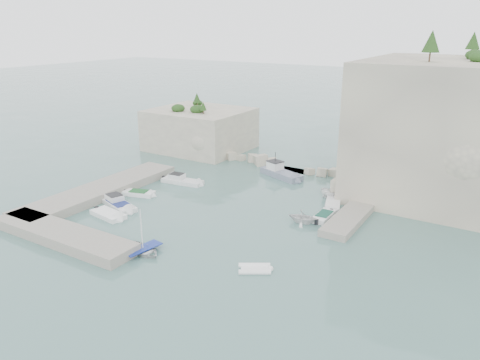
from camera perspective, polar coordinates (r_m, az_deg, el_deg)
The scene contains 21 objects.
ground at distance 53.49m, azimuth -3.39°, elevation -4.79°, with size 400.00×400.00×0.00m, color slate.
cliff_east at distance 64.56m, azimuth 26.32°, elevation 5.31°, with size 26.00×22.00×17.00m, color beige.
cliff_terrace at distance 63.29m, azimuth 15.93°, elevation -0.53°, with size 8.00×10.00×2.50m, color beige.
outcrop_west at distance 83.02m, azimuth -4.89°, elevation 6.18°, with size 16.00×14.00×7.00m, color beige.
quay_west at distance 63.37m, azimuth -16.64°, elevation -1.25°, with size 5.00×24.00×1.10m, color #9E9689.
quay_south at distance 51.60m, azimuth -20.82°, elevation -6.29°, with size 18.00×4.00×1.10m, color #9E9689.
ledge_east at distance 56.22m, azimuth 14.02°, elevation -3.71°, with size 3.00×16.00×0.80m, color #9E9689.
breakwater at distance 71.68m, azimuth 6.05°, elevation 1.84°, with size 28.00×3.00×1.40m, color beige.
motorboat_c at distance 62.08m, azimuth -12.21°, elevation -1.83°, with size 4.51×1.64×0.70m, color white, non-canonical shape.
motorboat_a at distance 65.71m, azimuth -7.02°, elevation -0.39°, with size 6.53×1.94×1.40m, color silver, non-canonical shape.
motorboat_d at distance 58.87m, azimuth -14.61°, elevation -3.15°, with size 6.90×2.05×1.40m, color silver, non-canonical shape.
motorboat_e at distance 56.17m, azimuth -15.74°, elevation -4.32°, with size 4.96×2.03×0.70m, color white, non-canonical shape.
rowboat at distance 46.91m, azimuth -11.72°, elevation -8.68°, with size 3.01×4.22×0.87m, color silver.
inflatable_dinghy at distance 42.94m, azimuth 1.78°, elevation -10.96°, with size 3.17×1.54×0.44m, color white, non-canonical shape.
tender_east_a at distance 52.90m, azimuth 7.61°, elevation -5.20°, with size 2.80×3.24×1.71m, color silver.
tender_east_b at distance 54.53m, azimuth 10.20°, elevation -4.60°, with size 4.69×1.60×0.70m, color white, non-canonical shape.
tender_east_c at distance 58.36m, azimuth 11.24°, elevation -3.09°, with size 5.32×1.72×0.70m, color silver, non-canonical shape.
tender_east_d at distance 60.67m, azimuth 11.65°, elevation -2.27°, with size 1.50×4.00×1.54m, color white.
work_boat at distance 68.22m, azimuth 5.04°, elevation 0.39°, with size 7.63×2.26×2.20m, color slate, non-canonical shape.
rowboat_mast at distance 45.82m, azimuth -11.93°, elevation -5.85°, with size 0.10×0.10×4.20m, color white.
vegetation at distance 65.42m, azimuth 23.07°, elevation 14.29°, with size 53.48×13.88×13.40m.
Camera 1 is at (28.46, -40.08, 21.11)m, focal length 35.00 mm.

